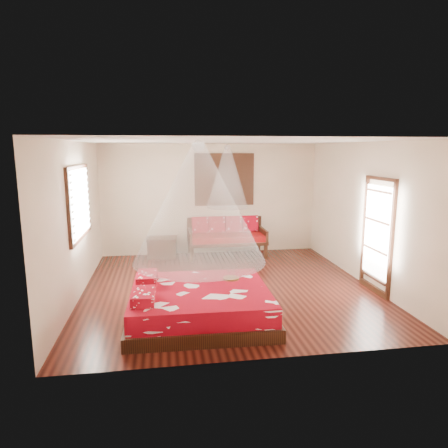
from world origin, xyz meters
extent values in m
cube|color=black|center=(0.00, 0.00, -0.01)|extent=(5.50, 5.50, 0.02)
cube|color=white|center=(0.00, 0.00, 2.81)|extent=(5.50, 5.50, 0.02)
cube|color=beige|center=(-2.76, 0.00, 1.40)|extent=(0.02, 5.50, 2.80)
cube|color=beige|center=(2.76, 0.00, 1.40)|extent=(0.02, 5.50, 2.80)
cube|color=beige|center=(0.00, 2.76, 1.40)|extent=(5.50, 0.02, 2.80)
cube|color=beige|center=(0.00, -2.76, 1.40)|extent=(5.50, 0.02, 2.80)
cube|color=black|center=(-0.67, -1.38, 0.10)|extent=(2.27, 2.06, 0.20)
cube|color=maroon|center=(-0.67, -1.38, 0.35)|extent=(2.17, 1.96, 0.30)
cube|color=maroon|center=(-1.52, -1.78, 0.57)|extent=(0.33, 0.59, 0.15)
cube|color=maroon|center=(-1.50, -0.94, 0.57)|extent=(0.33, 0.59, 0.15)
cube|color=black|center=(-0.55, 1.93, 0.21)|extent=(0.08, 0.08, 0.42)
cube|color=black|center=(1.26, 1.93, 0.21)|extent=(0.08, 0.08, 0.42)
cube|color=black|center=(-0.55, 2.67, 0.21)|extent=(0.08, 0.08, 0.42)
cube|color=black|center=(1.26, 2.67, 0.21)|extent=(0.08, 0.08, 0.42)
cube|color=black|center=(0.35, 2.30, 0.38)|extent=(1.94, 0.86, 0.08)
cube|color=#8B1105|center=(0.35, 2.30, 0.49)|extent=(1.88, 0.80, 0.14)
cube|color=black|center=(0.35, 2.69, 0.67)|extent=(1.94, 0.06, 0.55)
cube|color=black|center=(-0.57, 2.30, 0.54)|extent=(0.06, 0.86, 0.30)
cube|color=black|center=(1.28, 2.30, 0.54)|extent=(0.06, 0.86, 0.30)
cube|color=maroon|center=(-0.29, 2.57, 0.76)|extent=(0.41, 0.20, 0.42)
cube|color=maroon|center=(0.14, 2.57, 0.76)|extent=(0.41, 0.20, 0.42)
cube|color=maroon|center=(0.57, 2.57, 0.76)|extent=(0.41, 0.20, 0.42)
cube|color=maroon|center=(1.00, 2.57, 0.76)|extent=(0.41, 0.20, 0.42)
cube|color=black|center=(-1.25, 2.45, 0.23)|extent=(0.72, 0.54, 0.45)
cube|color=black|center=(-1.25, 2.45, 0.48)|extent=(0.76, 0.58, 0.05)
cube|color=black|center=(0.35, 2.72, 1.90)|extent=(1.52, 0.06, 1.32)
cube|color=black|center=(0.35, 2.71, 1.90)|extent=(1.35, 0.04, 1.10)
cube|color=black|center=(-2.72, 0.20, 1.70)|extent=(0.08, 1.74, 1.34)
cube|color=white|center=(-2.68, 0.20, 1.70)|extent=(0.04, 1.54, 1.10)
cube|color=black|center=(2.72, -0.60, 1.05)|extent=(0.08, 1.02, 2.16)
cube|color=white|center=(2.70, -0.60, 1.15)|extent=(0.03, 0.82, 1.70)
cylinder|color=brown|center=(-0.11, -0.99, 0.52)|extent=(0.27, 0.27, 0.03)
cone|color=white|center=(-0.67, -1.38, 1.85)|extent=(2.03, 2.03, 1.80)
cone|color=white|center=(0.35, 2.25, 2.00)|extent=(1.02, 1.02, 1.50)
camera|label=1|loc=(-1.21, -7.33, 2.65)|focal=32.00mm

